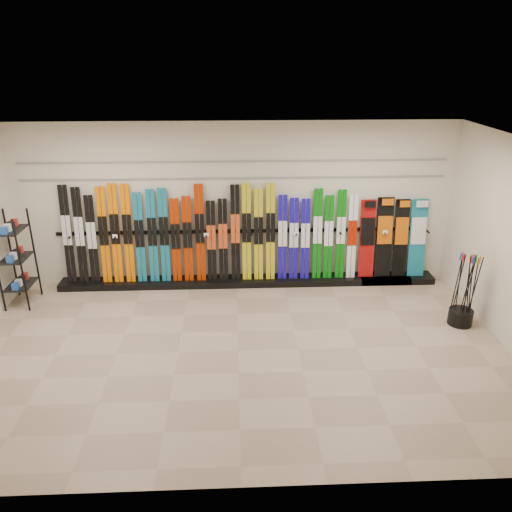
{
  "coord_description": "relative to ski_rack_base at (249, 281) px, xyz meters",
  "views": [
    {
      "loc": [
        -0.02,
        -6.29,
        4.11
      ],
      "look_at": [
        0.31,
        1.0,
        1.1
      ],
      "focal_mm": 35.0,
      "sensor_mm": 36.0,
      "label": 1
    }
  ],
  "objects": [
    {
      "name": "slatwall_rail_1",
      "position": [
        -0.22,
        0.2,
        2.24
      ],
      "size": [
        7.6,
        0.02,
        0.03
      ],
      "primitive_type": "cube",
      "color": "gray",
      "rests_on": "back_wall"
    },
    {
      "name": "pole_bin",
      "position": [
        3.38,
        -1.65,
        0.07
      ],
      "size": [
        0.39,
        0.39,
        0.25
      ],
      "primitive_type": "cylinder",
      "color": "black",
      "rests_on": "floor"
    },
    {
      "name": "skis",
      "position": [
        -0.72,
        0.04,
        0.9
      ],
      "size": [
        5.38,
        0.21,
        1.83
      ],
      "color": "black",
      "rests_on": "ski_rack_base"
    },
    {
      "name": "floor",
      "position": [
        -0.22,
        -2.28,
        -0.06
      ],
      "size": [
        8.0,
        8.0,
        0.0
      ],
      "primitive_type": "plane",
      "color": "#9F846D",
      "rests_on": "ground"
    },
    {
      "name": "ceiling",
      "position": [
        -0.22,
        -2.28,
        2.94
      ],
      "size": [
        8.0,
        8.0,
        0.0
      ],
      "primitive_type": "plane",
      "rotation": [
        3.14,
        0.0,
        0.0
      ],
      "color": "silver",
      "rests_on": "back_wall"
    },
    {
      "name": "accessory_rack",
      "position": [
        -3.97,
        -0.58,
        0.76
      ],
      "size": [
        0.4,
        0.6,
        1.64
      ],
      "primitive_type": "cube",
      "color": "black",
      "rests_on": "floor"
    },
    {
      "name": "slatwall_rail_0",
      "position": [
        -0.22,
        0.2,
        1.94
      ],
      "size": [
        7.6,
        0.02,
        0.03
      ],
      "primitive_type": "cube",
      "color": "gray",
      "rests_on": "back_wall"
    },
    {
      "name": "back_wall",
      "position": [
        -0.22,
        0.22,
        1.44
      ],
      "size": [
        8.0,
        0.0,
        8.0
      ],
      "primitive_type": "plane",
      "rotation": [
        1.57,
        0.0,
        0.0
      ],
      "color": "beige",
      "rests_on": "floor"
    },
    {
      "name": "ski_rack_base",
      "position": [
        0.0,
        0.0,
        0.0
      ],
      "size": [
        8.0,
        0.4,
        0.12
      ],
      "primitive_type": "cube",
      "color": "black",
      "rests_on": "floor"
    },
    {
      "name": "snowboards",
      "position": [
        2.71,
        0.07,
        0.8
      ],
      "size": [
        1.26,
        0.23,
        1.51
      ],
      "color": "#990C0C",
      "rests_on": "ski_rack_base"
    },
    {
      "name": "ski_poles",
      "position": [
        3.39,
        -1.63,
        0.55
      ],
      "size": [
        0.34,
        0.31,
        1.18
      ],
      "color": "black",
      "rests_on": "pole_bin"
    }
  ]
}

